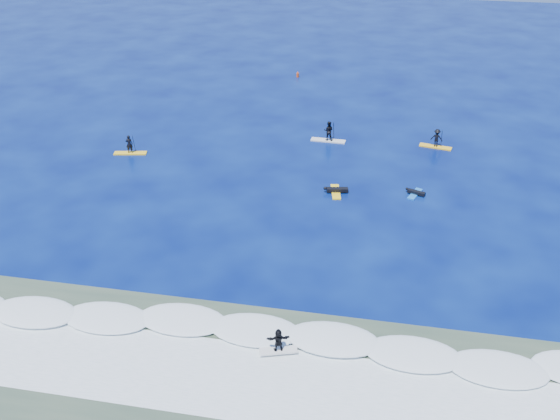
% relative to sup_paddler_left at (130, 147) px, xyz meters
% --- Properties ---
extents(ground, '(160.00, 160.00, 0.00)m').
position_rel_sup_paddler_left_xyz_m(ground, '(14.05, -10.14, -0.59)').
color(ground, '#030C46').
rests_on(ground, ground).
extents(shallow_water, '(90.00, 13.00, 0.01)m').
position_rel_sup_paddler_left_xyz_m(shallow_water, '(14.05, -24.14, -0.58)').
color(shallow_water, '#324536').
rests_on(shallow_water, ground).
extents(breaking_wave, '(40.00, 6.00, 0.30)m').
position_rel_sup_paddler_left_xyz_m(breaking_wave, '(14.05, -20.14, -0.59)').
color(breaking_wave, white).
rests_on(breaking_wave, ground).
extents(whitewater, '(34.00, 5.00, 0.02)m').
position_rel_sup_paddler_left_xyz_m(whitewater, '(14.05, -23.14, -0.59)').
color(whitewater, silver).
rests_on(whitewater, ground).
extents(sup_paddler_left, '(2.75, 1.18, 1.88)m').
position_rel_sup_paddler_left_xyz_m(sup_paddler_left, '(0.00, 0.00, 0.00)').
color(sup_paddler_left, yellow).
rests_on(sup_paddler_left, ground).
extents(sup_paddler_center, '(3.00, 0.88, 2.09)m').
position_rel_sup_paddler_left_xyz_m(sup_paddler_center, '(15.78, 5.63, 0.19)').
color(sup_paddler_center, silver).
rests_on(sup_paddler_center, ground).
extents(sup_paddler_right, '(2.76, 1.18, 1.88)m').
position_rel_sup_paddler_left_xyz_m(sup_paddler_right, '(24.86, 5.99, 0.15)').
color(sup_paddler_right, yellow).
rests_on(sup_paddler_right, ground).
extents(prone_paddler_near, '(1.82, 2.35, 0.48)m').
position_rel_sup_paddler_left_xyz_m(prone_paddler_near, '(17.46, -3.64, -0.42)').
color(prone_paddler_near, yellow).
rests_on(prone_paddler_near, ground).
extents(prone_paddler_far, '(1.46, 1.94, 0.39)m').
position_rel_sup_paddler_left_xyz_m(prone_paddler_far, '(23.17, -2.90, -0.45)').
color(prone_paddler_far, blue).
rests_on(prone_paddler_far, ground).
extents(wave_surfer, '(1.94, 1.07, 1.36)m').
position_rel_sup_paddler_left_xyz_m(wave_surfer, '(16.50, -21.08, 0.19)').
color(wave_surfer, silver).
rests_on(wave_surfer, breaking_wave).
extents(marker_buoy, '(0.29, 0.29, 0.70)m').
position_rel_sup_paddler_left_xyz_m(marker_buoy, '(10.33, 22.64, -0.28)').
color(marker_buoy, '#CA4212').
rests_on(marker_buoy, ground).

